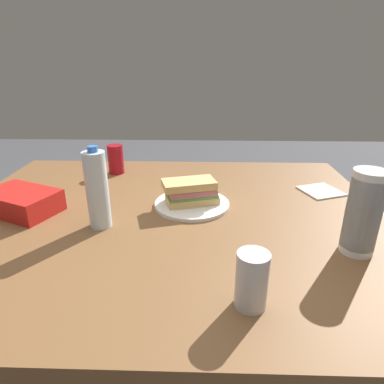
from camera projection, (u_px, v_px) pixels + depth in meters
ground_plane at (172, 377)px, 1.34m from camera, size 8.00×8.00×0.00m
dining_table at (168, 237)px, 1.10m from camera, size 1.40×1.14×0.73m
paper_plate at (192, 204)px, 1.12m from camera, size 0.25×0.25×0.01m
sandwich at (191, 192)px, 1.10m from camera, size 0.20×0.14×0.08m
soda_can_red at (116, 159)px, 1.42m from camera, size 0.07×0.07×0.12m
chip_bag at (22, 202)px, 1.07m from camera, size 0.27×0.23×0.07m
water_bottle_tall at (97, 190)px, 0.95m from camera, size 0.06×0.06×0.24m
plastic_cup_stack at (363, 213)px, 0.82m from camera, size 0.08×0.08×0.22m
soda_can_silver at (252, 280)px, 0.66m from camera, size 0.07×0.07×0.12m
paper_napkin at (321, 191)px, 1.24m from camera, size 0.17×0.17×0.01m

